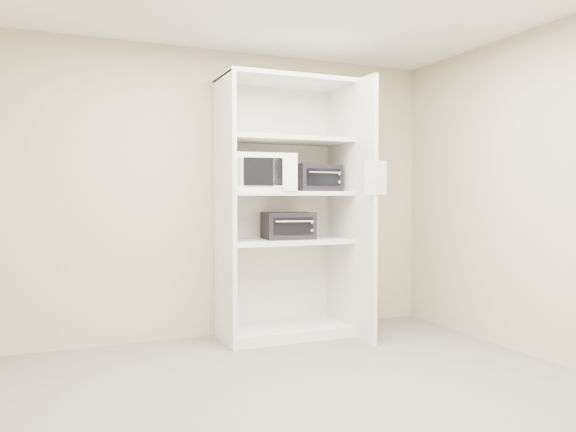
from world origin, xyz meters
name	(u,v)px	position (x,y,z in m)	size (l,w,h in m)	color
floor	(299,408)	(0.00, 0.00, 0.00)	(4.50, 4.00, 0.01)	#696558
wall_back	(213,193)	(0.00, 2.00, 1.35)	(4.50, 0.02, 2.70)	#B6AC8A
wall_right	(565,193)	(2.25, 0.00, 1.35)	(0.02, 4.00, 2.70)	#B6AC8A
shelving_unit	(290,217)	(0.67, 1.70, 1.13)	(1.24, 0.92, 2.42)	silver
microwave	(261,173)	(0.35, 1.65, 1.54)	(0.56, 0.43, 0.34)	white
toaster_oven_upper	(314,178)	(0.92, 1.72, 1.50)	(0.45, 0.34, 0.26)	black
toaster_oven_lower	(288,226)	(0.65, 1.72, 1.05)	(0.46, 0.35, 0.25)	black
paper_sign	(376,178)	(1.21, 1.07, 1.49)	(0.23, 0.01, 0.29)	white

